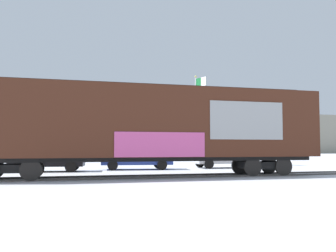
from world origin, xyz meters
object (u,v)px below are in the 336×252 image
freight_car (147,124)px  parked_car_silver (223,155)px  parked_car_black (47,159)px  flagpole (198,109)px  parked_car_blue (136,157)px

freight_car → parked_car_silver: 9.70m
freight_car → parked_car_black: size_ratio=3.88×
flagpole → parked_car_blue: flagpole is taller
parked_car_black → parked_car_silver: 11.68m
freight_car → parked_car_black: freight_car is taller
parked_car_blue → parked_car_silver: parked_car_silver is taller
parked_car_silver → freight_car: bearing=-138.6°
parked_car_blue → parked_car_silver: (6.22, 0.04, 0.04)m
parked_car_black → parked_car_blue: parked_car_blue is taller
freight_car → flagpole: bearing=56.1°
freight_car → parked_car_silver: bearing=41.4°
flagpole → parked_car_black: 12.88m
freight_car → flagpole: flagpole is taller
flagpole → parked_car_black: bearing=-158.4°
parked_car_black → parked_car_blue: (5.45, 0.48, 0.06)m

